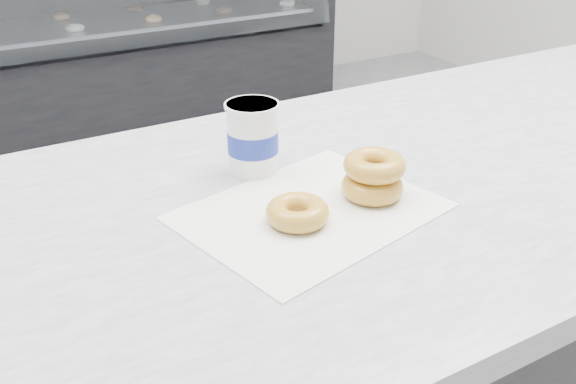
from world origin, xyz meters
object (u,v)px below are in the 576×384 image
donut_single (297,212)px  donut_stack (373,176)px  coffee_cup (253,137)px  counter (483,337)px  display_case (108,38)px

donut_single → donut_stack: (0.13, 0.01, 0.02)m
coffee_cup → counter: bearing=7.1°
counter → donut_stack: donut_stack is taller
donut_single → display_case: bearing=80.0°
counter → coffee_cup: size_ratio=27.28×
coffee_cup → display_case: bearing=100.9°
donut_stack → coffee_cup: coffee_cup is taller
counter → coffee_cup: 0.70m
donut_stack → donut_single: bearing=-175.1°
counter → donut_stack: (-0.36, -0.05, 0.48)m
donut_single → donut_stack: bearing=4.9°
donut_single → donut_stack: donut_stack is taller
display_case → donut_stack: bearing=-97.3°
counter → donut_stack: bearing=-172.3°
counter → donut_single: donut_single is taller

